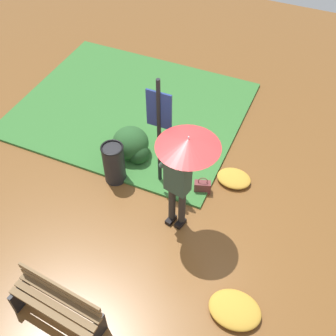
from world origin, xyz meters
TOP-DOWN VIEW (x-y plane):
  - ground_plane at (0.00, 0.00)m, footprint 18.00×18.00m
  - grass_verge at (-2.17, 2.63)m, footprint 4.80×4.00m
  - person_with_umbrella at (0.02, 0.24)m, footprint 0.96×0.96m
  - info_sign_post at (-0.71, 0.97)m, footprint 0.44×0.07m
  - handbag at (0.11, 1.04)m, footprint 0.33×0.23m
  - park_bench at (-0.92, -2.04)m, footprint 1.40×0.50m
  - trash_bin at (-1.50, 0.68)m, footprint 0.42×0.42m
  - shrub_cluster at (-1.47, 1.34)m, footprint 0.78×0.71m
  - leaf_pile_near_person at (1.37, -0.96)m, footprint 0.79×0.63m
  - leaf_pile_by_bench at (0.57, 1.51)m, footprint 0.64×0.51m

SIDE VIEW (x-z plane):
  - ground_plane at x=0.00m, z-range 0.00..0.00m
  - grass_verge at x=-2.17m, z-range 0.00..0.05m
  - leaf_pile_by_bench at x=0.57m, z-range 0.00..0.14m
  - leaf_pile_near_person at x=1.37m, z-range 0.00..0.17m
  - handbag at x=0.11m, z-range -0.06..0.31m
  - shrub_cluster at x=-1.47m, z-range -0.02..0.62m
  - park_bench at x=-0.92m, z-range 0.03..0.78m
  - trash_bin at x=-1.50m, z-range 0.00..0.84m
  - info_sign_post at x=-0.71m, z-range 0.29..2.59m
  - person_with_umbrella at x=0.02m, z-range 0.53..2.57m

